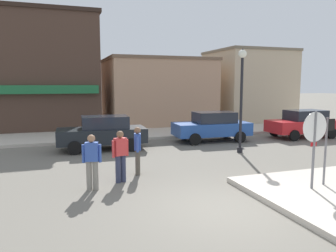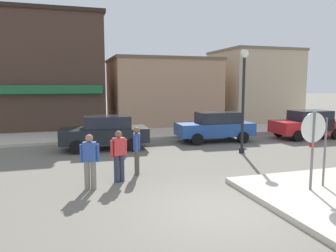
% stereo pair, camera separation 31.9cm
% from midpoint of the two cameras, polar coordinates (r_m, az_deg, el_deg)
% --- Properties ---
extents(ground_plane, '(160.00, 160.00, 0.00)m').
position_cam_midpoint_polar(ground_plane, '(8.31, 9.42, -14.16)').
color(ground_plane, '#6B665B').
extents(kerb_far, '(80.00, 4.00, 0.15)m').
position_cam_midpoint_polar(kerb_far, '(19.52, -7.60, -1.43)').
color(kerb_far, beige).
rests_on(kerb_far, ground).
extents(stop_sign, '(0.82, 0.07, 2.30)m').
position_cam_midpoint_polar(stop_sign, '(9.71, 23.24, -2.22)').
color(stop_sign, slate).
rests_on(stop_sign, ground).
extents(one_way_sign, '(0.60, 0.06, 2.10)m').
position_cam_midpoint_polar(one_way_sign, '(10.26, 24.97, -2.89)').
color(one_way_sign, slate).
rests_on(one_way_sign, ground).
extents(lamp_post, '(0.36, 0.36, 4.54)m').
position_cam_midpoint_polar(lamp_post, '(14.61, 12.09, 6.90)').
color(lamp_post, black).
rests_on(lamp_post, ground).
extents(parked_car_nearest, '(4.06, 2.00, 1.56)m').
position_cam_midpoint_polar(parked_car_nearest, '(15.46, -11.89, -1.07)').
color(parked_car_nearest, black).
rests_on(parked_car_nearest, ground).
extents(parked_car_second, '(4.08, 2.03, 1.56)m').
position_cam_midpoint_polar(parked_car_second, '(17.47, 7.18, -0.01)').
color(parked_car_second, '#234C9E').
rests_on(parked_car_second, ground).
extents(parked_car_third, '(4.03, 1.93, 1.56)m').
position_cam_midpoint_polar(parked_car_third, '(20.01, 22.09, 0.43)').
color(parked_car_third, red).
rests_on(parked_car_third, ground).
extents(pedestrian_crossing_near, '(0.55, 0.31, 1.61)m').
position_cam_midpoint_polar(pedestrian_crossing_near, '(10.22, -9.18, -4.97)').
color(pedestrian_crossing_near, '#2D334C').
rests_on(pedestrian_crossing_near, ground).
extents(pedestrian_crossing_far, '(0.30, 0.56, 1.61)m').
position_cam_midpoint_polar(pedestrian_crossing_far, '(11.02, -6.15, -4.02)').
color(pedestrian_crossing_far, '#4C473D').
rests_on(pedestrian_crossing_far, ground).
extents(pedestrian_kerb_side, '(0.56, 0.29, 1.61)m').
position_cam_midpoint_polar(pedestrian_kerb_side, '(9.64, -14.05, -5.84)').
color(pedestrian_kerb_side, gray).
rests_on(pedestrian_kerb_side, ground).
extents(building_corner_shop, '(8.58, 7.56, 7.60)m').
position_cam_midpoint_polar(building_corner_shop, '(24.54, -22.83, 8.59)').
color(building_corner_shop, '#473328').
rests_on(building_corner_shop, ground).
extents(building_storefront_left_near, '(7.58, 6.24, 4.86)m').
position_cam_midpoint_polar(building_storefront_left_near, '(24.68, -2.30, 5.95)').
color(building_storefront_left_near, tan).
rests_on(building_storefront_left_near, ground).
extents(building_storefront_left_mid, '(5.79, 5.70, 5.68)m').
position_cam_midpoint_polar(building_storefront_left_mid, '(27.47, 13.39, 6.76)').
color(building_storefront_left_mid, tan).
rests_on(building_storefront_left_mid, ground).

